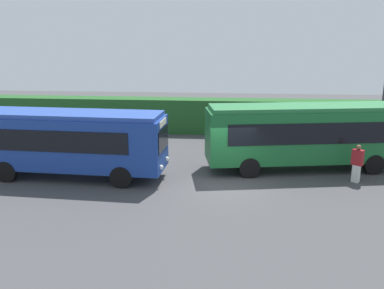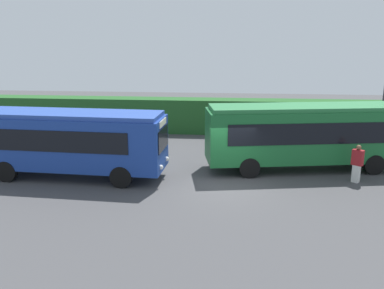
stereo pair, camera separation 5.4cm
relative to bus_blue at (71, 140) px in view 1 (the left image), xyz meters
name	(u,v)px [view 1 (the left image)]	position (x,y,z in m)	size (l,w,h in m)	color
ground_plane	(228,186)	(7.46, -0.52, -1.83)	(64.00, 64.00, 0.00)	#424244
bus_blue	(71,140)	(0.00, 0.00, 0.00)	(9.15, 2.82, 3.18)	navy
bus_green	(307,133)	(11.34, 2.27, 0.06)	(10.31, 4.08, 3.30)	#19602D
person_left	(327,136)	(13.18, 5.74, -0.86)	(0.33, 0.44, 1.82)	silver
person_center	(357,163)	(13.37, 0.52, -0.89)	(0.54, 0.52, 1.79)	silver
hedge_row	(230,116)	(7.46, 10.16, -0.65)	(44.00, 1.68, 2.37)	#225423
lamppost	(384,94)	(16.43, 6.66, 1.49)	(0.36, 0.36, 5.29)	#38383D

